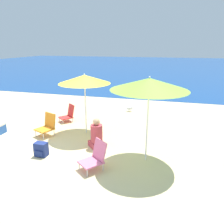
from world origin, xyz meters
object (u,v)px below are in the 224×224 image
(beach_chair_pink, at_px, (95,156))
(beach_chair_orange, at_px, (47,125))
(seagull, at_px, (130,108))
(backpack_navy, at_px, (41,149))
(person_seated_near, at_px, (97,136))
(beach_chair_red, at_px, (68,114))
(beach_umbrella_yellow, at_px, (85,79))
(beach_umbrella_lime, at_px, (149,84))

(beach_chair_pink, height_order, beach_chair_orange, beach_chair_orange)
(beach_chair_pink, relative_size, seagull, 2.70)
(beach_chair_pink, bearing_deg, backpack_navy, -149.08)
(person_seated_near, xyz_separation_m, seagull, (0.26, 3.67, -0.21))
(beach_chair_red, xyz_separation_m, backpack_navy, (0.52, -2.69, -0.10))
(beach_umbrella_yellow, height_order, seagull, beach_umbrella_yellow)
(beach_chair_pink, relative_size, beach_chair_orange, 1.02)
(beach_umbrella_yellow, relative_size, beach_chair_orange, 2.75)
(beach_umbrella_lime, distance_m, seagull, 4.59)
(beach_umbrella_yellow, bearing_deg, backpack_navy, -107.20)
(beach_chair_red, relative_size, seagull, 2.45)
(beach_umbrella_yellow, xyz_separation_m, beach_chair_pink, (1.02, -2.01, -1.47))
(beach_chair_orange, bearing_deg, beach_chair_pink, -12.31)
(beach_chair_red, bearing_deg, person_seated_near, -6.32)
(beach_chair_pink, xyz_separation_m, seagull, (-0.07, 4.75, -0.17))
(beach_umbrella_yellow, bearing_deg, beach_umbrella_lime, -31.57)
(person_seated_near, distance_m, seagull, 3.68)
(backpack_navy, bearing_deg, beach_chair_red, 100.94)
(beach_umbrella_yellow, bearing_deg, person_seated_near, -53.49)
(beach_chair_red, relative_size, beach_chair_orange, 0.92)
(beach_umbrella_lime, bearing_deg, beach_umbrella_yellow, 148.43)
(backpack_navy, height_order, seagull, backpack_navy)
(beach_umbrella_yellow, distance_m, beach_chair_red, 2.05)
(seagull, bearing_deg, beach_chair_red, -137.42)
(beach_chair_orange, distance_m, backpack_navy, 1.41)
(beach_chair_orange, bearing_deg, seagull, 79.84)
(beach_umbrella_yellow, xyz_separation_m, beach_chair_red, (-1.08, 0.88, -1.50))
(person_seated_near, height_order, backpack_navy, person_seated_near)
(person_seated_near, bearing_deg, beach_chair_pink, -117.93)
(beach_umbrella_yellow, distance_m, beach_chair_pink, 2.69)
(beach_umbrella_lime, distance_m, person_seated_near, 2.19)
(beach_chair_red, relative_size, person_seated_near, 0.76)
(person_seated_near, bearing_deg, seagull, 40.99)
(beach_umbrella_yellow, bearing_deg, beach_chair_pink, -63.15)
(beach_chair_red, distance_m, beach_chair_orange, 1.41)
(beach_chair_red, bearing_deg, beach_chair_orange, -52.74)
(beach_umbrella_yellow, relative_size, beach_chair_pink, 2.70)
(beach_umbrella_lime, height_order, beach_umbrella_yellow, beach_umbrella_lime)
(beach_umbrella_yellow, relative_size, seagull, 7.28)
(beach_chair_pink, bearing_deg, beach_umbrella_lime, 70.52)
(beach_umbrella_lime, relative_size, beach_umbrella_yellow, 1.09)
(beach_chair_orange, height_order, person_seated_near, person_seated_near)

